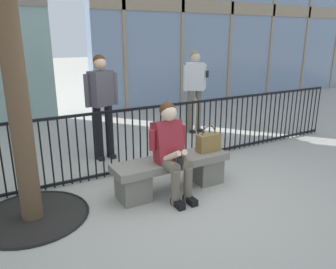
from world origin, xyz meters
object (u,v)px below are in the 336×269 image
at_px(stone_bench, 172,171).
at_px(seated_person_with_phone, 171,148).
at_px(handbag_on_bench, 208,142).
at_px(bystander_at_railing, 102,100).
at_px(bystander_further_back, 195,85).

xyz_separation_m(stone_bench, seated_person_with_phone, (-0.08, -0.13, 0.38)).
bearing_deg(stone_bench, handbag_on_bench, -0.99).
distance_m(handbag_on_bench, bystander_at_railing, 1.93).
bearing_deg(seated_person_with_phone, bystander_further_back, 50.37).
relative_size(seated_person_with_phone, bystander_at_railing, 0.71).
relative_size(handbag_on_bench, bystander_at_railing, 0.21).
bearing_deg(handbag_on_bench, bystander_further_back, 60.11).
height_order(stone_bench, seated_person_with_phone, seated_person_with_phone).
bearing_deg(handbag_on_bench, stone_bench, 179.01).
distance_m(seated_person_with_phone, handbag_on_bench, 0.68).
relative_size(seated_person_with_phone, bystander_further_back, 0.71).
distance_m(seated_person_with_phone, bystander_further_back, 3.06).
bearing_deg(bystander_at_railing, seated_person_with_phone, -80.86).
bearing_deg(seated_person_with_phone, stone_bench, 57.60).
height_order(seated_person_with_phone, bystander_further_back, bystander_further_back).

